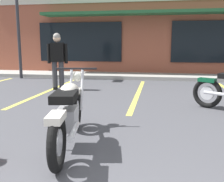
# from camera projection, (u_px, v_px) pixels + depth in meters

# --- Properties ---
(ground_plane) EXTENTS (80.00, 80.00, 0.00)m
(ground_plane) POSITION_uv_depth(u_px,v_px,m) (123.00, 130.00, 4.17)
(ground_plane) COLOR #47474C
(sidewalk_kerb) EXTENTS (22.00, 1.80, 0.14)m
(sidewalk_kerb) POSITION_uv_depth(u_px,v_px,m) (145.00, 76.00, 10.83)
(sidewalk_kerb) COLOR #A8A59E
(sidewalk_kerb) RESTS_ON ground_plane
(brick_storefront_building) EXTENTS (14.56, 7.19, 3.40)m
(brick_storefront_building) POSITION_uv_depth(u_px,v_px,m) (149.00, 38.00, 14.18)
(brick_storefront_building) COLOR brown
(brick_storefront_building) RESTS_ON ground_plane
(painted_stall_lines) EXTENTS (10.63, 4.80, 0.01)m
(painted_stall_lines) POSITION_uv_depth(u_px,v_px,m) (138.00, 93.00, 7.35)
(painted_stall_lines) COLOR #DBCC4C
(painted_stall_lines) RESTS_ON ground_plane
(motorcycle_foreground_classic) EXTENTS (0.77, 2.10, 0.98)m
(motorcycle_foreground_classic) POSITION_uv_depth(u_px,v_px,m) (69.00, 112.00, 3.50)
(motorcycle_foreground_classic) COLOR black
(motorcycle_foreground_classic) RESTS_ON ground_plane
(person_in_shorts_foreground) EXTENTS (0.61, 0.34, 1.68)m
(person_in_shorts_foreground) POSITION_uv_depth(u_px,v_px,m) (58.00, 58.00, 7.79)
(person_in_shorts_foreground) COLOR black
(person_in_shorts_foreground) RESTS_ON ground_plane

